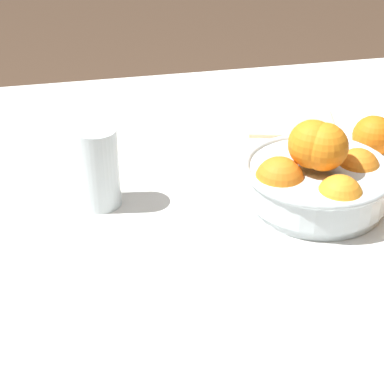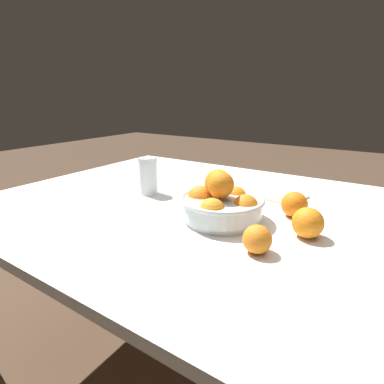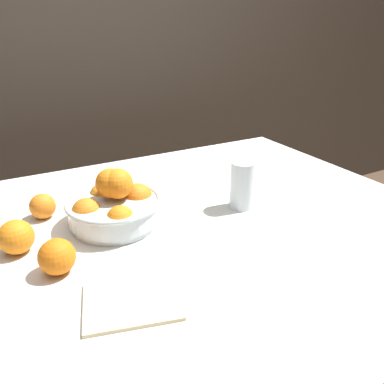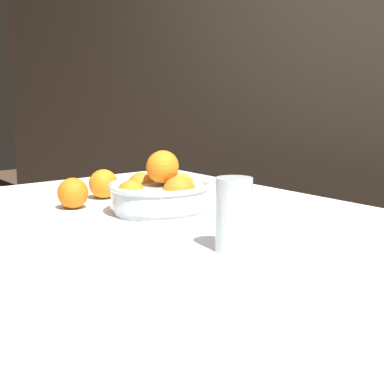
# 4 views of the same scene
# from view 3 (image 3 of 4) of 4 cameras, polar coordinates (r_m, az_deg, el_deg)

# --- Properties ---
(dining_table) EXTENTS (1.48, 1.13, 0.71)m
(dining_table) POSITION_cam_3_polar(r_m,az_deg,el_deg) (1.02, -2.72, -8.22)
(dining_table) COLOR white
(dining_table) RESTS_ON ground_plane
(fruit_bowl) EXTENTS (0.25, 0.25, 0.15)m
(fruit_bowl) POSITION_cam_3_polar(r_m,az_deg,el_deg) (1.00, -11.75, -2.04)
(fruit_bowl) COLOR silver
(fruit_bowl) RESTS_ON dining_table
(juice_glass) EXTENTS (0.07, 0.07, 0.14)m
(juice_glass) POSITION_cam_3_polar(r_m,az_deg,el_deg) (1.08, 7.61, 0.62)
(juice_glass) COLOR #F4A314
(juice_glass) RESTS_ON dining_table
(orange_loose_near_bowl) EXTENTS (0.07, 0.07, 0.07)m
(orange_loose_near_bowl) POSITION_cam_3_polar(r_m,az_deg,el_deg) (1.10, -21.81, -2.01)
(orange_loose_near_bowl) COLOR orange
(orange_loose_near_bowl) RESTS_ON dining_table
(orange_loose_front) EXTENTS (0.08, 0.08, 0.08)m
(orange_loose_front) POSITION_cam_3_polar(r_m,az_deg,el_deg) (0.96, -25.23, -6.21)
(orange_loose_front) COLOR orange
(orange_loose_front) RESTS_ON dining_table
(orange_loose_aside) EXTENTS (0.08, 0.08, 0.08)m
(orange_loose_aside) POSITION_cam_3_polar(r_m,az_deg,el_deg) (0.85, -19.88, -9.25)
(orange_loose_aside) COLOR orange
(orange_loose_aside) RESTS_ON dining_table
(napkin) EXTENTS (0.21, 0.19, 0.01)m
(napkin) POSITION_cam_3_polar(r_m,az_deg,el_deg) (0.76, -9.17, -16.04)
(napkin) COLOR beige
(napkin) RESTS_ON dining_table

